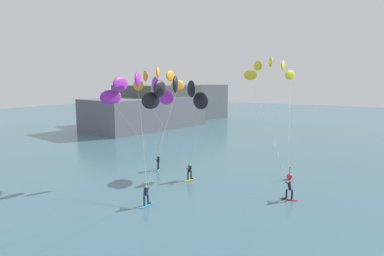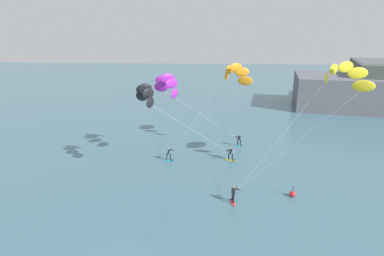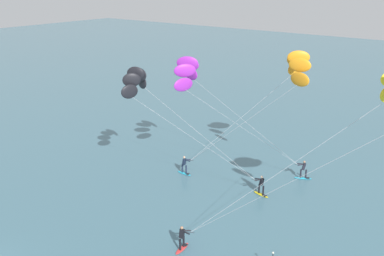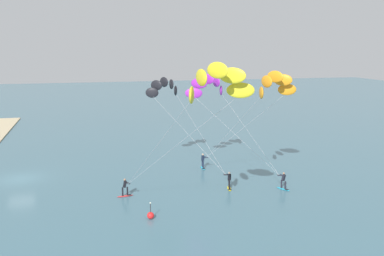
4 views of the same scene
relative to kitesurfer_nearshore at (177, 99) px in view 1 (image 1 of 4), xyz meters
name	(u,v)px [view 1 (image 1 of 4)]	position (x,y,z in m)	size (l,w,h in m)	color
kitesurfer_nearshore	(177,99)	(0.00, 0.00, 0.00)	(11.31, 7.07, 10.10)	yellow
kitesurfer_mid_water	(271,72)	(18.56, -0.35, 2.15)	(12.85, 9.12, 12.43)	red
kitesurfer_far_out	(139,93)	(1.50, 4.48, 0.28)	(11.57, 8.25, 10.46)	#23ADD1
kitesurfer_downwind	(158,83)	(8.82, 8.26, 1.00)	(10.65, 7.56, 11.19)	#23ADD1
marker_buoy	(290,176)	(14.13, -4.05, -8.29)	(0.56, 0.56, 1.38)	red
distant_headland	(164,106)	(43.17, 32.66, -4.71)	(41.63, 19.16, 8.76)	#4C564C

